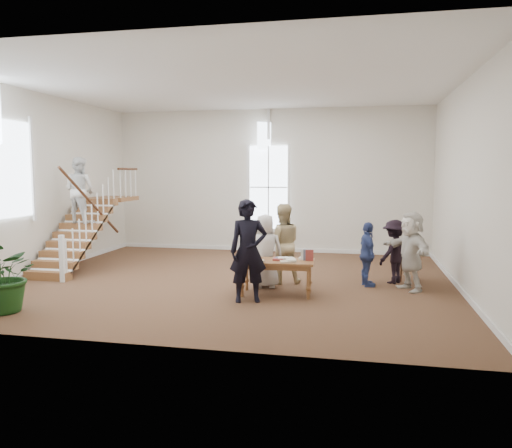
% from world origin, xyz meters
% --- Properties ---
extents(ground, '(10.00, 10.00, 0.00)m').
position_xyz_m(ground, '(0.00, 0.00, 0.00)').
color(ground, '#4F371F').
rests_on(ground, ground).
extents(room_shell, '(10.49, 10.00, 10.00)m').
position_xyz_m(room_shell, '(-0.00, 4.39, 0.40)').
color(room_shell, silver).
rests_on(room_shell, ground).
extents(staircase, '(1.10, 4.10, 2.92)m').
position_xyz_m(staircase, '(-4.34, 0.75, 1.62)').
color(staircase, brown).
rests_on(staircase, ground).
extents(library_table, '(1.59, 0.86, 0.79)m').
position_xyz_m(library_table, '(1.17, -1.12, 0.64)').
color(library_table, brown).
rests_on(library_table, ground).
extents(police_officer, '(0.85, 0.69, 2.01)m').
position_xyz_m(police_officer, '(0.72, -1.77, 1.01)').
color(police_officer, black).
rests_on(police_officer, ground).
extents(elderly_woman, '(0.90, 0.70, 1.63)m').
position_xyz_m(elderly_woman, '(0.82, -0.52, 0.81)').
color(elderly_woman, silver).
rests_on(elderly_woman, ground).
extents(person_yellow, '(1.04, 0.91, 1.82)m').
position_xyz_m(person_yellow, '(1.12, -0.02, 0.91)').
color(person_yellow, tan).
rests_on(person_yellow, ground).
extents(woman_cluster_a, '(0.56, 0.90, 1.43)m').
position_xyz_m(woman_cluster_a, '(3.03, 0.05, 0.72)').
color(woman_cluster_a, navy).
rests_on(woman_cluster_a, ground).
extents(woman_cluster_b, '(1.01, 1.08, 1.46)m').
position_xyz_m(woman_cluster_b, '(3.63, 0.50, 0.73)').
color(woman_cluster_b, black).
rests_on(woman_cluster_b, ground).
extents(woman_cluster_c, '(1.18, 1.64, 1.71)m').
position_xyz_m(woman_cluster_c, '(3.93, -0.15, 0.85)').
color(woman_cluster_c, silver).
rests_on(woman_cluster_c, ground).
extents(floor_plant, '(1.54, 1.44, 1.37)m').
position_xyz_m(floor_plant, '(-3.40, -3.41, 0.69)').
color(floor_plant, '#153812').
rests_on(floor_plant, ground).
extents(side_chair, '(0.47, 0.47, 0.98)m').
position_xyz_m(side_chair, '(4.01, 0.90, 0.55)').
color(side_chair, '#3E2011').
rests_on(side_chair, ground).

